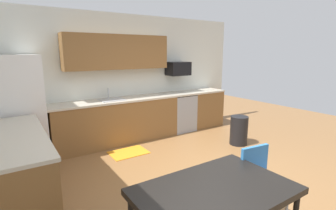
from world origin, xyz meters
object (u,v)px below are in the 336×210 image
at_px(oven_range, 180,112).
at_px(trash_bin, 239,130).
at_px(dining_table, 215,194).
at_px(refrigerator, 19,111).
at_px(chair_near_table, 260,178).
at_px(microwave, 178,69).

height_order(oven_range, trash_bin, oven_range).
relative_size(dining_table, trash_bin, 2.33).
bearing_deg(oven_range, refrigerator, -178.65).
xyz_separation_m(oven_range, chair_near_table, (-1.26, -3.27, 0.05)).
xyz_separation_m(microwave, dining_table, (-2.10, -3.51, -0.85)).
xyz_separation_m(oven_range, trash_bin, (0.44, -1.48, -0.16)).
xyz_separation_m(refrigerator, trash_bin, (3.83, -1.40, -0.63)).
relative_size(refrigerator, dining_table, 1.33).
relative_size(microwave, chair_near_table, 0.64).
height_order(refrigerator, trash_bin, refrigerator).
bearing_deg(refrigerator, chair_near_table, -56.20).
bearing_deg(microwave, chair_near_table, -110.51).
bearing_deg(dining_table, chair_near_table, 9.67).
distance_m(oven_range, microwave, 1.06).
bearing_deg(microwave, oven_range, -90.00).
bearing_deg(refrigerator, dining_table, -68.82).
bearing_deg(chair_near_table, oven_range, 68.91).
height_order(oven_range, microwave, microwave).
distance_m(dining_table, trash_bin, 3.21).
height_order(microwave, dining_table, microwave).
distance_m(refrigerator, dining_table, 3.58).
distance_m(microwave, chair_near_table, 3.73).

